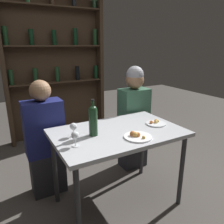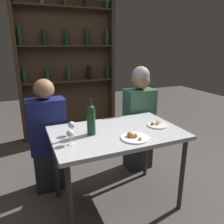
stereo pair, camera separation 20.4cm
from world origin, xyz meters
TOP-DOWN VIEW (x-y plane):
  - ground_plane at (0.00, 0.00)m, footprint 10.00×10.00m
  - dining_table at (0.00, 0.00)m, footprint 1.17×0.75m
  - wine_rack_wall at (0.00, 2.00)m, footprint 1.61×0.21m
  - wine_bottle at (-0.24, 0.02)m, footprint 0.08×0.08m
  - wine_glass_0 at (-0.45, -0.11)m, footprint 0.06×0.06m
  - wine_glass_1 at (-0.39, 0.08)m, footprint 0.06×0.06m
  - food_plate_0 at (0.42, -0.03)m, footprint 0.20×0.20m
  - food_plate_1 at (0.07, -0.21)m, footprint 0.24×0.24m
  - seated_person_left at (-0.55, 0.53)m, footprint 0.38×0.22m
  - seated_person_right at (0.54, 0.53)m, footprint 0.35×0.22m

SIDE VIEW (x-z plane):
  - ground_plane at x=0.00m, z-range 0.00..0.00m
  - seated_person_left at x=-0.55m, z-range -0.03..1.18m
  - seated_person_right at x=0.54m, z-range 0.00..1.30m
  - dining_table at x=0.00m, z-range 0.31..1.09m
  - food_plate_0 at x=0.42m, z-range 0.77..0.81m
  - food_plate_1 at x=0.07m, z-range 0.77..0.82m
  - wine_glass_1 at x=-0.39m, z-range 0.80..0.92m
  - wine_glass_0 at x=-0.45m, z-range 0.80..0.93m
  - wine_bottle at x=-0.24m, z-range 0.77..1.09m
  - wine_rack_wall at x=0.00m, z-range 0.03..2.38m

